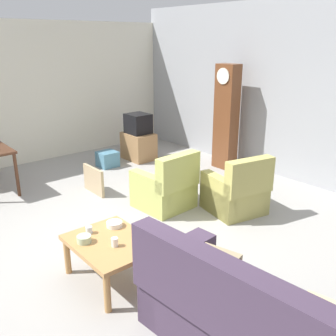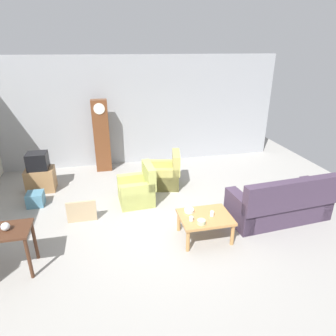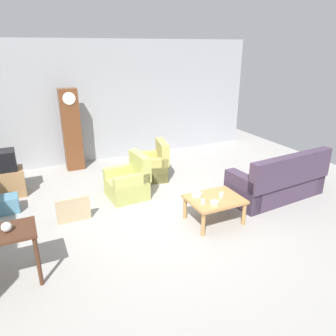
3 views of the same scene
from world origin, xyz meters
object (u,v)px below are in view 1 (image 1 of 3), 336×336
(armchair_olive_near, at_px, (166,189))
(coffee_table_wood, at_px, (111,246))
(bowl_shallow_green, at_px, (84,239))
(armchair_olive_far, at_px, (236,193))
(framed_picture_leaning, at_px, (94,180))
(tv_crt, at_px, (138,124))
(cup_white_porcelain, at_px, (115,242))
(grandfather_clock, at_px, (226,117))
(cup_blue_rimmed, at_px, (89,230))
(couch_floral, at_px, (257,329))
(bowl_white_stacked, at_px, (114,224))
(tv_stand_cabinet, at_px, (139,146))
(storage_box_blue, at_px, (108,159))

(armchair_olive_near, distance_m, coffee_table_wood, 1.97)
(bowl_shallow_green, bearing_deg, coffee_table_wood, 55.69)
(armchair_olive_far, relative_size, framed_picture_leaning, 1.55)
(tv_crt, distance_m, cup_white_porcelain, 4.52)
(grandfather_clock, distance_m, cup_white_porcelain, 4.34)
(armchair_olive_far, height_order, framed_picture_leaning, armchair_olive_far)
(cup_white_porcelain, height_order, cup_blue_rimmed, cup_white_porcelain)
(couch_floral, xyz_separation_m, coffee_table_wood, (-1.74, -0.25, 0.05))
(armchair_olive_near, height_order, grandfather_clock, grandfather_clock)
(armchair_olive_far, relative_size, bowl_white_stacked, 5.08)
(armchair_olive_near, xyz_separation_m, cup_white_porcelain, (1.19, -1.68, 0.22))
(coffee_table_wood, bearing_deg, bowl_white_stacked, 141.25)
(armchair_olive_far, distance_m, framed_picture_leaning, 2.43)
(grandfather_clock, distance_m, tv_crt, 1.90)
(couch_floral, xyz_separation_m, bowl_white_stacked, (-2.00, -0.05, 0.15))
(cup_blue_rimmed, bearing_deg, couch_floral, 9.69)
(armchair_olive_far, bearing_deg, tv_stand_cabinet, 171.85)
(armchair_olive_far, relative_size, cup_blue_rimmed, 11.58)
(tv_stand_cabinet, xyz_separation_m, bowl_white_stacked, (3.13, -2.61, 0.21))
(storage_box_blue, bearing_deg, couch_floral, -18.99)
(armchair_olive_far, xyz_separation_m, cup_blue_rimmed, (-0.05, -2.46, 0.21))
(armchair_olive_near, relative_size, bowl_shallow_green, 5.94)
(armchair_olive_near, bearing_deg, framed_picture_leaning, -155.69)
(armchair_olive_near, distance_m, tv_stand_cabinet, 2.60)
(cup_white_porcelain, height_order, bowl_white_stacked, cup_white_porcelain)
(storage_box_blue, distance_m, bowl_shallow_green, 3.96)
(couch_floral, bearing_deg, storage_box_blue, 161.01)
(armchair_olive_far, distance_m, grandfather_clock, 2.26)
(armchair_olive_far, xyz_separation_m, tv_stand_cabinet, (-3.14, 0.45, -0.01))
(coffee_table_wood, distance_m, bowl_white_stacked, 0.34)
(tv_crt, distance_m, storage_box_blue, 1.02)
(couch_floral, distance_m, armchair_olive_near, 3.13)
(armchair_olive_near, distance_m, tv_crt, 2.64)
(framed_picture_leaning, height_order, storage_box_blue, framed_picture_leaning)
(grandfather_clock, height_order, cup_blue_rimmed, grandfather_clock)
(coffee_table_wood, distance_m, cup_blue_rimmed, 0.34)
(cup_blue_rimmed, bearing_deg, cup_white_porcelain, 9.14)
(framed_picture_leaning, relative_size, cup_blue_rimmed, 7.46)
(cup_blue_rimmed, xyz_separation_m, bowl_white_stacked, (0.05, 0.30, -0.01))
(bowl_shallow_green, bearing_deg, tv_crt, 136.67)
(couch_floral, distance_m, armchair_olive_far, 2.90)
(cup_blue_rimmed, distance_m, bowl_white_stacked, 0.30)
(couch_floral, distance_m, framed_picture_leaning, 4.14)
(storage_box_blue, height_order, cup_white_porcelain, cup_white_porcelain)
(storage_box_blue, relative_size, bowl_shallow_green, 2.43)
(armchair_olive_far, distance_m, bowl_white_stacked, 2.17)
(armchair_olive_near, height_order, cup_blue_rimmed, armchair_olive_near)
(storage_box_blue, relative_size, bowl_white_stacked, 2.05)
(armchair_olive_far, bearing_deg, armchair_olive_near, -138.76)
(armchair_olive_far, height_order, grandfather_clock, grandfather_clock)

